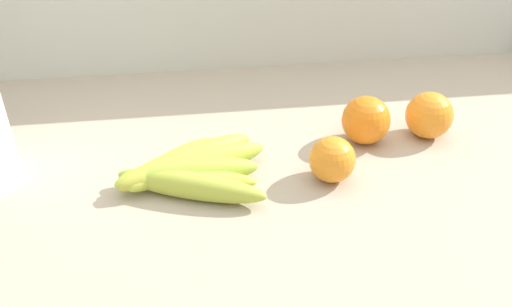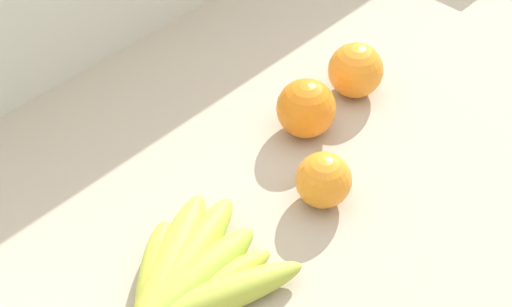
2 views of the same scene
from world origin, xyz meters
TOP-DOWN VIEW (x-y plane):
  - wall_back at (0.00, 0.36)m, footprint 2.21×0.06m
  - banana_bunch at (-0.38, -0.04)m, footprint 0.22×0.18m
  - orange_back_left at (-0.01, 0.03)m, footprint 0.07×0.07m
  - orange_center at (-0.19, -0.06)m, footprint 0.06×0.06m
  - orange_right at (-0.11, 0.03)m, footprint 0.07×0.07m

SIDE VIEW (x-z plane):
  - wall_back at x=0.00m, z-range 0.00..1.30m
  - banana_bunch at x=-0.38m, z-range 0.90..0.94m
  - orange_center at x=-0.19m, z-range 0.90..0.96m
  - orange_back_left at x=-0.01m, z-range 0.90..0.97m
  - orange_right at x=-0.11m, z-range 0.90..0.97m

